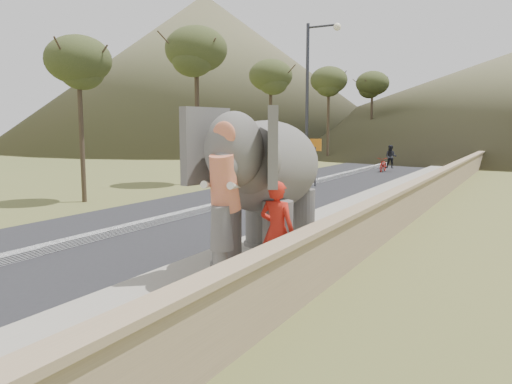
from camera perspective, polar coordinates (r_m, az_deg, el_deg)
ground at (r=9.16m, az=-5.98°, el=-11.66°), size 160.00×160.00×0.00m
road at (r=20.01m, az=-1.30°, el=-1.10°), size 7.00×120.00×0.03m
median at (r=19.99m, az=-1.30°, el=-0.83°), size 0.35×120.00×0.22m
walkway at (r=18.03m, az=12.57°, el=-2.04°), size 3.00×120.00×0.15m
parapet at (r=17.57m, az=17.77°, el=-0.89°), size 0.30×120.00×1.10m
lamppost at (r=25.25m, az=6.53°, el=11.69°), size 1.76×0.36×8.00m
signboard at (r=25.13m, az=6.81°, el=4.33°), size 0.60×0.08×2.40m
hill_left at (r=75.93m, az=-5.80°, el=13.48°), size 60.00×60.00×22.00m
elephant_and_man at (r=10.77m, az=1.28°, el=0.62°), size 2.87×4.64×3.15m
motorcyclist at (r=34.31m, az=14.66°, el=3.37°), size 1.26×1.85×1.81m
trees at (r=37.15m, az=22.72°, el=8.21°), size 48.44×41.14×8.97m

